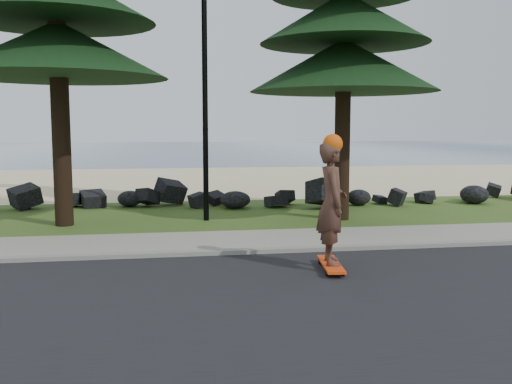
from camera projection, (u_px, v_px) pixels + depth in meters
ground at (218, 245)px, 11.63m from camera, size 160.00×160.00×0.00m
road at (250, 317)px, 7.21m from camera, size 160.00×7.00×0.02m
kerb at (222, 253)px, 10.74m from camera, size 160.00×0.20×0.10m
sidewalk at (217, 242)px, 11.82m from camera, size 160.00×2.00×0.08m
beach_sand at (188, 180)px, 25.85m from camera, size 160.00×15.00×0.01m
ocean at (175, 149)px, 61.66m from camera, size 160.00×58.00×0.01m
seawall_boulders at (201, 207)px, 17.12m from camera, size 60.00×2.40×1.10m
lamp_post at (205, 58)px, 14.30m from camera, size 0.25×0.14×8.14m
skateboarder at (332, 204)px, 9.45m from camera, size 0.58×1.25×2.28m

